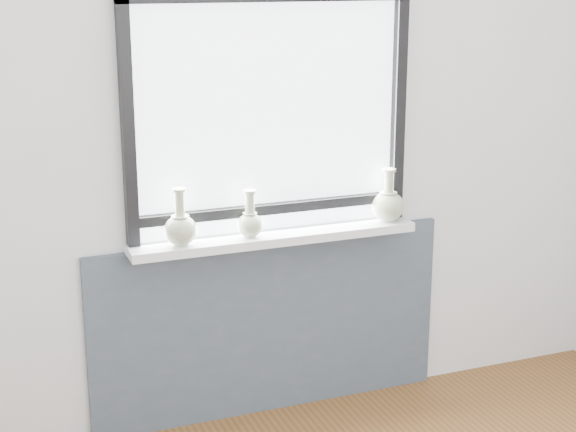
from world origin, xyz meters
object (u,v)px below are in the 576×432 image
object	(u,v)px
windowsill	(275,237)
vase_b	(250,222)
vase_a	(180,227)
vase_c	(388,204)

from	to	relation	value
windowsill	vase_b	distance (m)	0.15
windowsill	vase_a	size ratio (longest dim) A/B	5.33
windowsill	vase_c	xyz separation A→B (m)	(0.56, -0.01, 0.10)
windowsill	vase_c	world-z (taller)	vase_c
windowsill	vase_c	bearing A→B (deg)	-0.54
vase_b	windowsill	bearing A→B (deg)	7.38
vase_a	vase_b	bearing A→B (deg)	0.61
vase_c	vase_a	bearing A→B (deg)	-179.20
windowsill	vase_a	distance (m)	0.45
windowsill	vase_c	distance (m)	0.57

